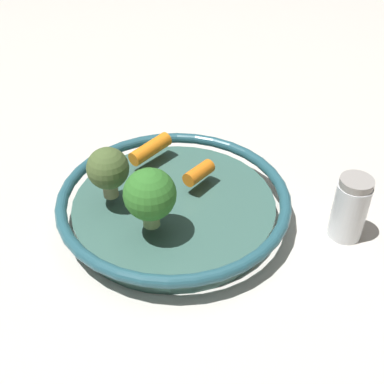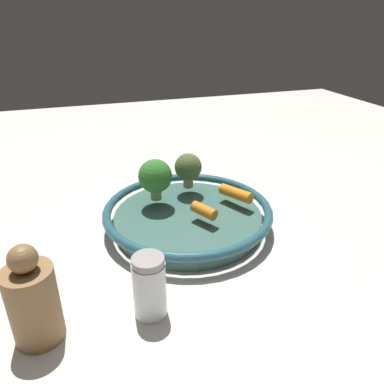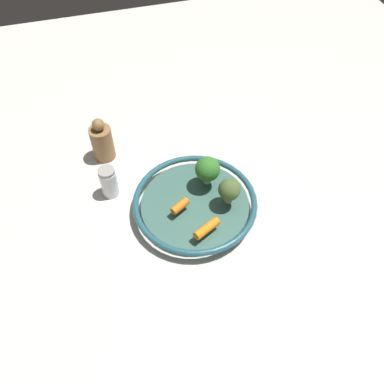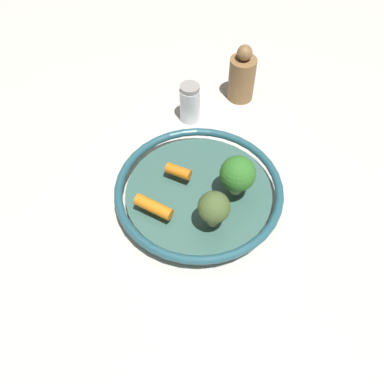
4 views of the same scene
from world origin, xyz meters
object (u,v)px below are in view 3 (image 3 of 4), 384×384
(broccoli_floret_mid, at_px, (208,169))
(salt_shaker, at_px, (109,182))
(baby_carrot_center, at_px, (207,228))
(pepper_mill, at_px, (102,142))
(serving_bowl, at_px, (195,204))
(baby_carrot_right, at_px, (180,206))
(broccoli_floret_small, at_px, (229,190))

(broccoli_floret_mid, bearing_deg, salt_shaker, -15.39)
(baby_carrot_center, distance_m, pepper_mill, 0.36)
(serving_bowl, relative_size, baby_carrot_right, 6.58)
(broccoli_floret_small, xyz_separation_m, salt_shaker, (0.25, -0.13, -0.04))
(broccoli_floret_mid, bearing_deg, pepper_mill, -40.88)
(baby_carrot_center, relative_size, pepper_mill, 0.51)
(baby_carrot_right, xyz_separation_m, pepper_mill, (0.14, -0.25, 0.00))
(broccoli_floret_mid, height_order, pepper_mill, pepper_mill)
(baby_carrot_right, xyz_separation_m, salt_shaker, (0.14, -0.12, -0.01))
(baby_carrot_center, bearing_deg, salt_shaker, -47.10)
(broccoli_floret_mid, bearing_deg, baby_carrot_right, 35.71)
(broccoli_floret_small, bearing_deg, baby_carrot_right, -4.66)
(serving_bowl, bearing_deg, pepper_mill, -53.01)
(serving_bowl, relative_size, broccoli_floret_small, 4.40)
(broccoli_floret_small, relative_size, pepper_mill, 0.52)
(broccoli_floret_small, bearing_deg, salt_shaker, -27.22)
(broccoli_floret_small, distance_m, pepper_mill, 0.35)
(baby_carrot_right, distance_m, broccoli_floret_mid, 0.11)
(baby_carrot_center, distance_m, salt_shaker, 0.26)
(serving_bowl, distance_m, broccoli_floret_small, 0.09)
(serving_bowl, bearing_deg, salt_shaker, -30.37)
(serving_bowl, distance_m, broccoli_floret_mid, 0.09)
(salt_shaker, bearing_deg, broccoli_floret_mid, 164.61)
(baby_carrot_right, bearing_deg, serving_bowl, -159.31)
(baby_carrot_center, bearing_deg, pepper_mill, -61.35)
(serving_bowl, xyz_separation_m, baby_carrot_right, (0.04, 0.01, 0.03))
(baby_carrot_center, bearing_deg, serving_bowl, -90.07)
(broccoli_floret_mid, distance_m, pepper_mill, 0.29)
(broccoli_floret_mid, relative_size, broccoli_floret_small, 1.11)
(baby_carrot_right, bearing_deg, salt_shaker, -40.52)
(broccoli_floret_small, relative_size, salt_shaker, 0.78)
(broccoli_floret_small, bearing_deg, broccoli_floret_mid, -67.17)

